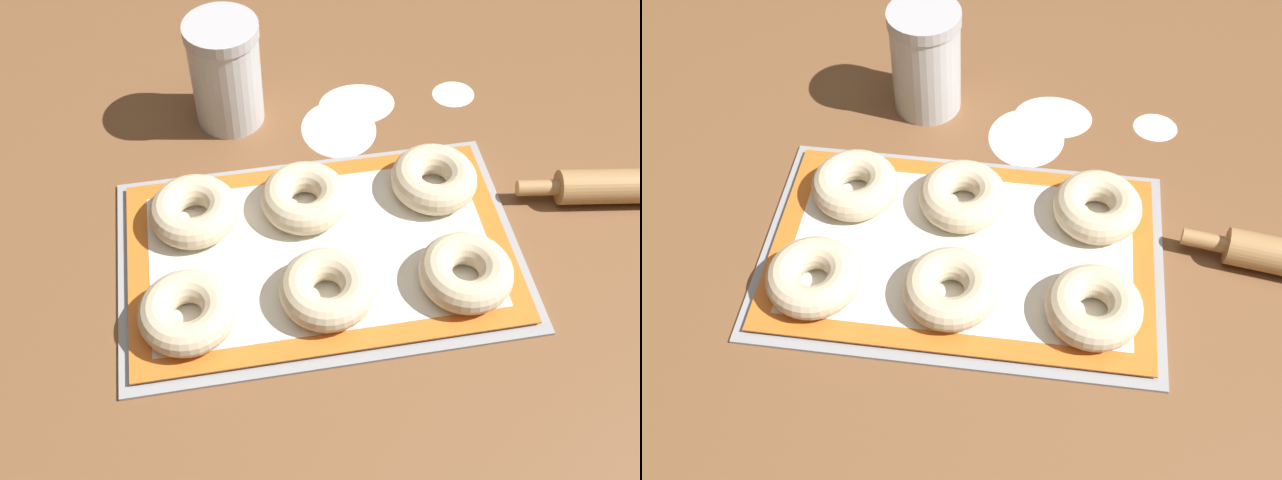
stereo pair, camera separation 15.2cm
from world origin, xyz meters
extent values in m
plane|color=brown|center=(0.00, 0.00, 0.00)|extent=(2.80, 2.80, 0.00)
cube|color=#93969B|center=(-0.01, -0.01, 0.00)|extent=(0.46, 0.29, 0.01)
cube|color=orange|center=(-0.01, -0.01, 0.01)|extent=(0.44, 0.27, 0.00)
cube|color=silver|center=(-0.01, -0.01, 0.01)|extent=(0.39, 0.22, 0.00)
torus|color=beige|center=(-0.17, -0.08, 0.03)|extent=(0.10, 0.10, 0.04)
torus|color=beige|center=(-0.02, -0.07, 0.03)|extent=(0.10, 0.10, 0.04)
torus|color=beige|center=(0.14, -0.08, 0.03)|extent=(0.10, 0.10, 0.04)
torus|color=beige|center=(-0.15, 0.06, 0.03)|extent=(0.10, 0.10, 0.04)
torus|color=beige|center=(-0.02, 0.06, 0.03)|extent=(0.10, 0.10, 0.04)
torus|color=beige|center=(0.14, 0.06, 0.03)|extent=(0.10, 0.10, 0.04)
cylinder|color=silver|center=(-0.09, 0.24, 0.07)|extent=(0.09, 0.09, 0.13)
cylinder|color=#B2B2B7|center=(-0.09, 0.24, 0.14)|extent=(0.09, 0.09, 0.02)
cylinder|color=#AD7F4C|center=(0.26, 0.03, 0.02)|extent=(0.05, 0.03, 0.02)
ellipsoid|color=white|center=(0.05, 0.19, 0.00)|extent=(0.10, 0.11, 0.00)
ellipsoid|color=white|center=(0.08, 0.24, 0.00)|extent=(0.10, 0.08, 0.00)
ellipsoid|color=white|center=(0.22, 0.24, 0.00)|extent=(0.06, 0.05, 0.00)
camera|label=1|loc=(-0.10, -0.52, 0.70)|focal=42.00mm
camera|label=2|loc=(0.05, -0.52, 0.70)|focal=42.00mm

